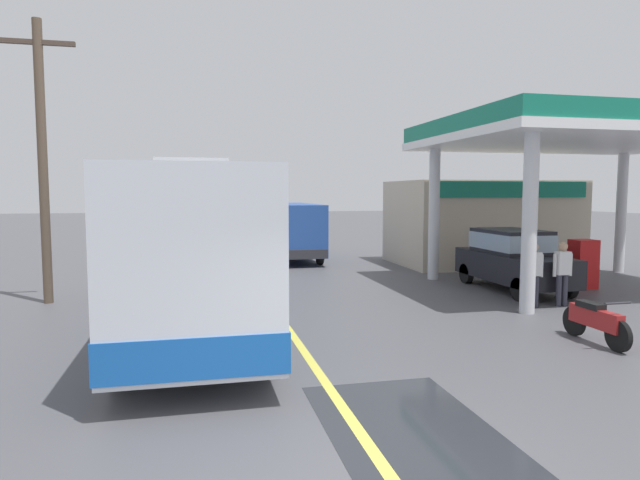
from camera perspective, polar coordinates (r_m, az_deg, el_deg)
ground at (r=25.15m, az=-8.45°, el=-1.79°), size 120.00×120.00×0.00m
lane_divider_stripe at (r=20.21m, az=-7.34°, el=-3.40°), size 0.16×50.00×0.01m
wet_puddle_patch at (r=6.49m, az=12.61°, el=-21.90°), size 2.06×5.25×0.01m
coach_bus_main at (r=12.64m, az=-13.06°, el=-0.64°), size 2.60×11.04×3.69m
gas_station_roadside at (r=21.85m, az=19.04°, el=3.89°), size 9.10×11.95×5.10m
car_at_pump at (r=17.41m, az=19.45°, el=-1.64°), size 1.70×4.20×1.82m
minibus_opposing_lane at (r=24.09m, az=-3.11°, el=1.48°), size 2.04×6.13×2.44m
motorcycle_parked_forecourt at (r=11.99m, az=26.76°, el=-7.52°), size 0.55×1.80×0.92m
pedestrian_near_pump at (r=14.94m, az=21.36°, el=-3.06°), size 0.55×0.22×1.66m
pedestrian_by_shop at (r=15.41m, az=23.97°, el=-2.90°), size 0.55×0.22×1.66m
car_trailing_behind_bus at (r=29.10m, az=-13.88°, el=1.03°), size 1.70×4.20×1.82m
utility_pole_roadside at (r=16.10m, az=-26.97°, el=7.75°), size 1.80×0.24×7.36m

